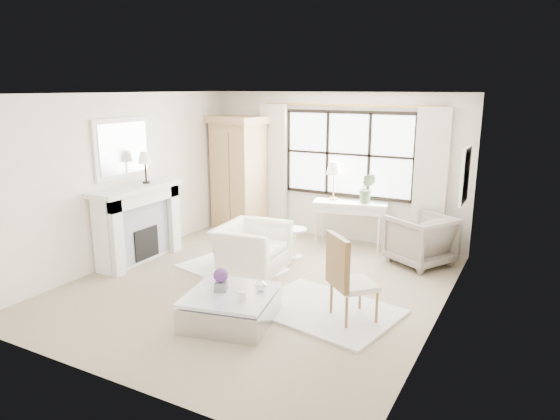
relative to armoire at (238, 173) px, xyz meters
The scene contains 32 objects.
floor 3.23m from the armoire, 52.20° to the right, with size 5.50×5.50×0.00m, color gray.
ceiling 3.40m from the armoire, 52.20° to the right, with size 5.50×5.50×0.00m, color white.
wall_back 1.90m from the armoire, 10.97° to the left, with size 5.00×5.00×0.00m, color silver.
wall_front 5.47m from the armoire, 70.16° to the right, with size 5.00×5.00×0.00m, color silver.
wall_left 2.48m from the armoire, 105.11° to the right, with size 5.50×5.50×0.00m, color white.
wall_right 4.97m from the armoire, 28.77° to the right, with size 5.50×5.50×0.00m, color beige.
window_pane 2.23m from the armoire, ahead, with size 2.40×0.02×1.50m, color white.
window_frame 2.23m from the armoire, ahead, with size 2.50×0.04×1.50m, color black, non-canonical shape.
curtain_rod 2.55m from the armoire, ahead, with size 0.04×0.04×3.30m, color #BB8B41.
curtain_left 0.71m from the armoire, 21.63° to the left, with size 0.55×0.10×2.47m, color beige.
curtain_right 3.66m from the armoire, ahead, with size 0.55×0.10×2.47m, color beige.
fireplace 2.48m from the armoire, 99.95° to the right, with size 0.58×1.66×1.26m.
mirror_frame 2.57m from the armoire, 104.44° to the right, with size 0.05×1.15×0.95m, color white.
mirror_glass 2.56m from the armoire, 103.76° to the right, with size 0.02×1.00×0.80m, color #B5BAC1.
art_frame 4.40m from the armoire, ahead, with size 0.04×0.62×0.82m, color white.
art_canvas 4.38m from the armoire, ahead, with size 0.01×0.52×0.72m, color beige.
mantel_lamp 2.26m from the armoire, 99.76° to the right, with size 0.22×0.22×0.51m.
armoire is the anchor object (origin of this frame).
console_table 2.45m from the armoire, ahead, with size 1.37×0.74×0.80m.
console_lamp 2.02m from the armoire, ahead, with size 0.28×0.28×0.69m.
orchid_plant 2.63m from the armoire, ahead, with size 0.29×0.24×0.54m, color #526D48.
side_table 2.22m from the armoire, 30.66° to the right, with size 0.40×0.40×0.51m.
rug_left 2.57m from the armoire, 60.16° to the right, with size 1.54×1.09×0.03m, color white.
rug_right 4.24m from the armoire, 41.83° to the right, with size 1.74×1.31×0.03m, color silver.
club_armchair 2.49m from the armoire, 52.41° to the right, with size 1.10×0.96×0.71m, color white.
wingback_chair 3.78m from the armoire, ahead, with size 0.87×0.89×0.81m, color gray.
french_chair 4.51m from the armoire, 39.29° to the right, with size 0.68×0.68×1.08m.
coffee_table 4.25m from the armoire, 58.64° to the right, with size 1.19×1.19×0.38m.
planter_box 4.13m from the armoire, 60.22° to the right, with size 0.15×0.15×0.11m, color slate.
planter_flowers 4.11m from the armoire, 60.22° to the right, with size 0.18×0.18×0.18m, color #4F2B6B.
pillar_candle 4.45m from the armoire, 56.76° to the right, with size 0.09×0.09×0.12m, color beige.
coffee_vase 4.17m from the armoire, 53.51° to the right, with size 0.15×0.15×0.16m, color silver.
Camera 1 is at (3.46, -5.77, 2.78)m, focal length 32.00 mm.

